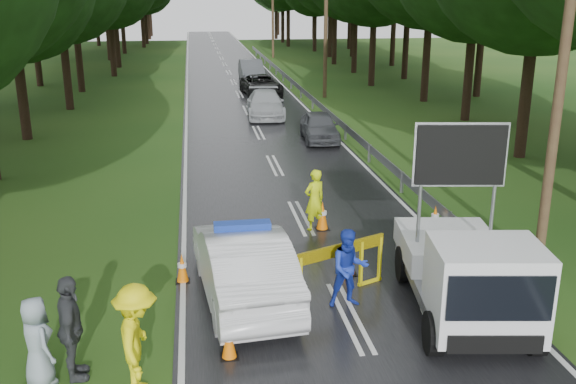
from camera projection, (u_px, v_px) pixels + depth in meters
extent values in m
plane|color=#153F12|center=(349.00, 317.00, 13.00)|extent=(160.00, 160.00, 0.00)
cube|color=black|center=(239.00, 94.00, 41.33)|extent=(7.00, 140.00, 0.02)
cylinder|color=gray|center=(522.00, 289.00, 13.41)|extent=(0.12, 0.12, 0.70)
cube|color=gray|center=(296.00, 85.00, 41.68)|extent=(0.05, 60.00, 0.30)
cylinder|color=#462F20|center=(564.00, 54.00, 14.12)|extent=(0.24, 0.24, 10.00)
cylinder|color=#462F20|center=(326.00, 15.00, 38.68)|extent=(0.24, 0.24, 10.00)
cylinder|color=#462F20|center=(273.00, 6.00, 63.23)|extent=(0.24, 0.24, 10.00)
imported|color=silver|center=(243.00, 264.00, 13.56)|extent=(2.12, 4.92, 1.58)
cube|color=#1938A5|center=(242.00, 226.00, 13.30)|extent=(1.21, 0.44, 0.16)
cube|color=gray|center=(458.00, 281.00, 13.38)|extent=(2.51, 4.31, 0.24)
cube|color=white|center=(448.00, 246.00, 14.18)|extent=(2.35, 2.60, 0.53)
cube|color=white|center=(485.00, 288.00, 11.51)|extent=(2.14, 1.81, 1.65)
cube|color=black|center=(500.00, 299.00, 10.69)|extent=(1.78, 0.30, 0.82)
cube|color=black|center=(460.00, 155.00, 13.17)|extent=(1.84, 0.38, 1.26)
cylinder|color=black|center=(433.00, 333.00, 11.56)|extent=(0.39, 0.84, 0.81)
cylinder|color=black|center=(535.00, 333.00, 11.56)|extent=(0.39, 0.84, 0.81)
cylinder|color=black|center=(404.00, 264.00, 14.52)|extent=(0.39, 0.84, 0.81)
cylinder|color=black|center=(485.00, 264.00, 14.52)|extent=(0.39, 0.84, 0.81)
cube|color=yellow|center=(278.00, 287.00, 13.07)|extent=(0.09, 0.09, 1.08)
cube|color=yellow|center=(300.00, 281.00, 13.34)|extent=(0.09, 0.09, 1.08)
cube|color=yellow|center=(361.00, 264.00, 14.18)|extent=(0.09, 0.09, 1.08)
cube|color=yellow|center=(380.00, 259.00, 14.45)|extent=(0.09, 0.09, 1.08)
cube|color=#F2CC00|center=(332.00, 252.00, 13.62)|extent=(2.57, 1.20, 0.27)
imported|color=#DCFA0D|center=(315.00, 200.00, 17.49)|extent=(0.75, 0.64, 1.74)
imported|color=#1B34B5|center=(349.00, 268.00, 13.23)|extent=(0.84, 0.67, 1.69)
imported|color=#FFF50D|center=(137.00, 340.00, 10.28)|extent=(0.72, 1.24, 1.91)
imported|color=#383A3F|center=(71.00, 329.00, 10.66)|extent=(0.60, 1.15, 1.88)
imported|color=#8999A5|center=(37.00, 342.00, 10.56)|extent=(0.86, 0.92, 1.57)
imported|color=#404248|center=(319.00, 126.00, 28.28)|extent=(1.71, 3.80, 1.27)
imported|color=#A8ABB0|center=(265.00, 104.00, 33.73)|extent=(2.18, 4.76, 1.35)
imported|color=black|center=(261.00, 85.00, 40.82)|extent=(2.59, 4.83, 1.29)
imported|color=#44484C|center=(251.00, 70.00, 47.47)|extent=(1.65, 4.68, 1.54)
cube|color=black|center=(229.00, 357.00, 11.53)|extent=(0.33, 0.33, 0.03)
cone|color=orange|center=(229.00, 340.00, 11.43)|extent=(0.27, 0.27, 0.67)
cube|color=black|center=(348.00, 274.00, 14.95)|extent=(0.38, 0.38, 0.03)
cone|color=orange|center=(349.00, 258.00, 14.83)|extent=(0.31, 0.31, 0.79)
cube|color=black|center=(322.00, 229.00, 17.78)|extent=(0.39, 0.39, 0.03)
cone|color=orange|center=(322.00, 215.00, 17.66)|extent=(0.32, 0.32, 0.80)
cube|color=black|center=(183.00, 281.00, 14.56)|extent=(0.33, 0.33, 0.03)
cone|color=orange|center=(182.00, 267.00, 14.46)|extent=(0.27, 0.27, 0.67)
cube|color=black|center=(434.00, 230.00, 17.73)|extent=(0.34, 0.34, 0.03)
cone|color=orange|center=(435.00, 217.00, 17.63)|extent=(0.28, 0.28, 0.70)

